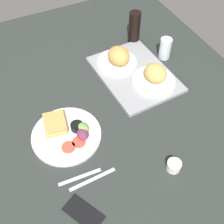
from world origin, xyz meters
The scene contains 11 objects.
ground_plane centered at (0.00, 0.00, -1.50)cm, with size 190.00×150.00×3.00cm, color #282D2B.
serving_tray centered at (-17.78, 25.27, 0.80)cm, with size 45.00×33.00×1.60cm, color gray.
bread_plate_near centered at (-27.21, 20.66, 5.61)cm, with size 20.57×20.57×9.97cm.
bread_plate_far centered at (-8.04, 30.78, 5.26)cm, with size 21.07×21.07×9.56cm.
plate_with_salad centered at (2.02, -18.33, 1.67)cm, with size 29.44×29.44×5.40cm.
drinking_glass centered at (-23.19, 46.37, 5.75)cm, with size 6.13×6.13×11.50cm, color silver.
soda_bottle centered at (-42.43, 38.28, 9.11)cm, with size 6.40×6.40×18.23cm, color black.
espresso_cup centered at (35.05, 13.48, 2.00)cm, with size 5.60×5.60×4.00cm, color silver.
fork centered at (22.67, -20.74, 0.25)cm, with size 17.00×1.40×0.50cm, color #B7B7BC.
knife centered at (25.67, -16.74, 0.25)cm, with size 19.00×1.40×0.50cm, color #B7B7BC.
cell_phone centered at (36.01, -24.73, 0.40)cm, with size 14.40×7.20×0.80cm, color black.
Camera 1 is at (71.37, -30.78, 99.15)cm, focal length 45.00 mm.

